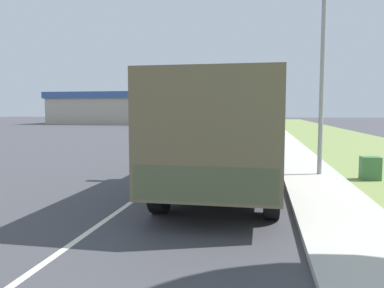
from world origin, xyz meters
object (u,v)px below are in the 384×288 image
military_truck (226,130)px  car_nearest_ahead (183,134)px  car_third_ahead (254,123)px  car_fourth_ahead (255,120)px  lamp_post (315,53)px  car_second_ahead (248,127)px

military_truck → car_nearest_ahead: 11.96m
car_nearest_ahead → car_third_ahead: (3.66, 21.37, -0.01)m
military_truck → car_third_ahead: (0.13, 32.77, -0.85)m
military_truck → car_fourth_ahead: size_ratio=1.72×
car_nearest_ahead → car_fourth_ahead: bearing=84.2°
military_truck → lamp_post: 4.23m
car_second_ahead → car_third_ahead: 11.02m
lamp_post → car_nearest_ahead: bearing=124.2°
car_fourth_ahead → military_truck: bearing=-90.0°
car_nearest_ahead → car_third_ahead: bearing=80.3°
car_second_ahead → car_third_ahead: bearing=88.4°
car_nearest_ahead → car_second_ahead: bearing=72.1°
military_truck → lamp_post: lamp_post is taller
car_third_ahead → car_fourth_ahead: car_fourth_ahead is taller
lamp_post → car_third_ahead: bearing=94.5°
car_third_ahead → car_fourth_ahead: size_ratio=0.95×
car_fourth_ahead → lamp_post: bearing=-86.7°
car_third_ahead → lamp_post: size_ratio=0.69×
car_nearest_ahead → car_second_ahead: car_nearest_ahead is taller
military_truck → lamp_post: size_ratio=1.25×
car_third_ahead → lamp_post: bearing=-85.5°
lamp_post → car_fourth_ahead: bearing=93.3°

